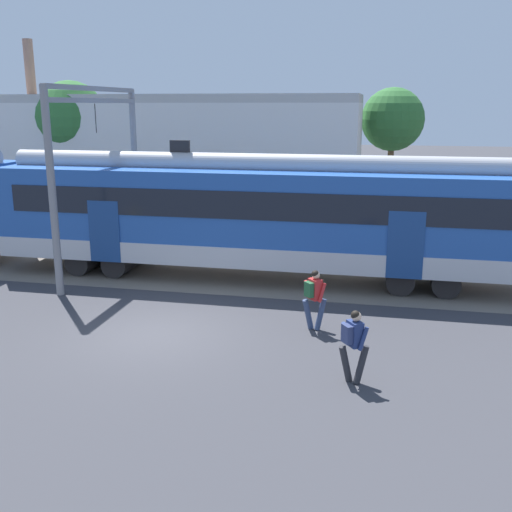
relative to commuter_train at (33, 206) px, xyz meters
The scene contains 8 objects.
ground_plane 9.33m from the commuter_train, 39.45° to the right, with size 160.00×160.00×0.00m, color #38383D.
commuter_train is the anchor object (origin of this frame).
pedestrian_red 12.03m from the commuter_train, 22.61° to the right, with size 0.69×0.50×1.67m.
pedestrian_navy 14.47m from the commuter_train, 31.85° to the right, with size 0.71×0.51×1.67m.
catenary_gantry 3.44m from the commuter_train, ahead, with size 0.24×6.64×6.53m.
background_building 9.62m from the commuter_train, 84.94° to the left, with size 21.33×5.00×9.20m.
street_tree_right 18.68m from the commuter_train, 45.08° to the left, with size 3.28×3.28×6.81m.
street_tree_left 9.25m from the commuter_train, 108.27° to the left, with size 3.52×3.52×7.10m.
Camera 1 is at (5.69, -14.05, 5.90)m, focal length 42.00 mm.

